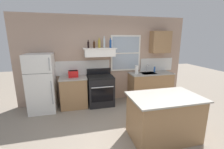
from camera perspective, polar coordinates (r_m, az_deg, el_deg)
ground_plane at (r=3.39m, az=6.20°, el=-23.25°), size 16.00×16.00×0.00m
back_wall at (r=4.92m, az=-1.96°, el=5.61°), size 5.40×0.11×2.70m
refrigerator at (r=4.64m, az=-24.90°, el=-2.95°), size 0.70×0.72×1.62m
counter_left_of_stove at (r=4.71m, az=-14.09°, el=-6.40°), size 0.79×0.63×0.91m
toaster at (r=4.59m, az=-14.29°, el=0.29°), size 0.30×0.20×0.19m
stove_range at (r=4.72m, az=-4.31°, el=-5.84°), size 0.76×0.69×1.09m
range_hood_shelf at (r=4.57m, az=-4.77°, el=8.41°), size 0.96×0.52×0.24m
bottle_balsamic_dark at (r=4.52m, az=-8.89°, el=10.99°), size 0.06×0.06×0.23m
bottle_brown_stout at (r=4.49m, az=-6.74°, el=11.03°), size 0.06×0.06×0.22m
bottle_champagne_gold_foil at (r=4.57m, az=-4.82°, el=11.45°), size 0.08×0.08×0.29m
bottle_clear_tall at (r=4.64m, az=-2.95°, el=11.79°), size 0.06×0.06×0.34m
bottle_blue_liqueur at (r=4.58m, az=-0.57°, el=11.48°), size 0.07×0.07×0.28m
counter_right_with_sink at (r=5.29m, az=14.12°, el=-4.17°), size 1.43×0.63×0.91m
sink_faucet at (r=5.18m, az=13.04°, el=2.67°), size 0.03×0.17×0.28m
paper_towel_roll at (r=4.93m, az=9.22°, el=1.84°), size 0.11×0.11×0.27m
dish_soap_bottle at (r=5.33m, az=15.67°, el=1.88°), size 0.06×0.06×0.18m
kitchen_island at (r=3.38m, az=18.80°, el=-14.87°), size 1.40×0.90×0.91m
upper_cabinet_right at (r=5.36m, az=17.69°, el=11.52°), size 0.64×0.32×0.70m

